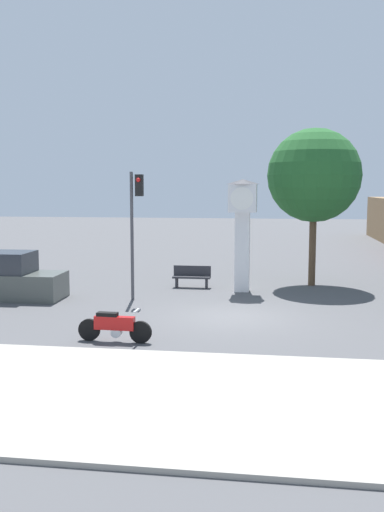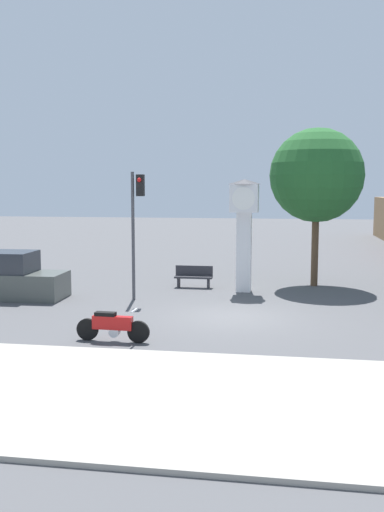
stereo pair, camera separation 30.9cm
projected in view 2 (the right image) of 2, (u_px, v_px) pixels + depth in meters
The scene contains 8 objects.
ground_plane at pixel (231, 317), 18.79m from camera, with size 120.00×120.00×0.00m, color #4C4C4F.
sidewalk_strip at pixel (196, 399), 11.36m from camera, with size 36.00×6.00×0.10m.
motorcycle at pixel (112, 326), 15.70m from camera, with size 2.09×0.45×0.92m.
clock_tower at pixel (244, 217), 23.00m from camera, with size 1.34×1.34×4.57m.
traffic_light at pixel (136, 213), 21.26m from camera, with size 0.50×0.35×4.81m.
street_tree at pixel (317, 176), 24.14m from camera, with size 3.98×3.98×6.74m.
bench at pixel (194, 276), 24.20m from camera, with size 1.60×0.44×0.92m.
parked_car at pixel (9, 279), 21.89m from camera, with size 4.24×1.91×1.80m.
Camera 2 is at (1.67, -18.39, 4.24)m, focal length 40.00 mm.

